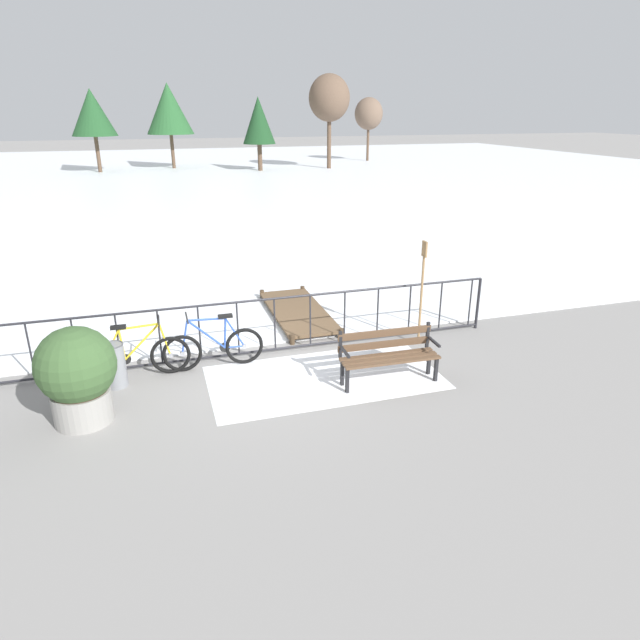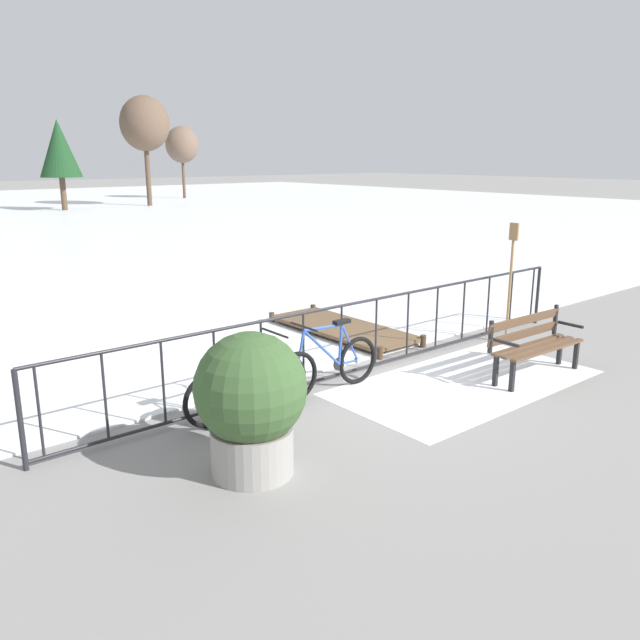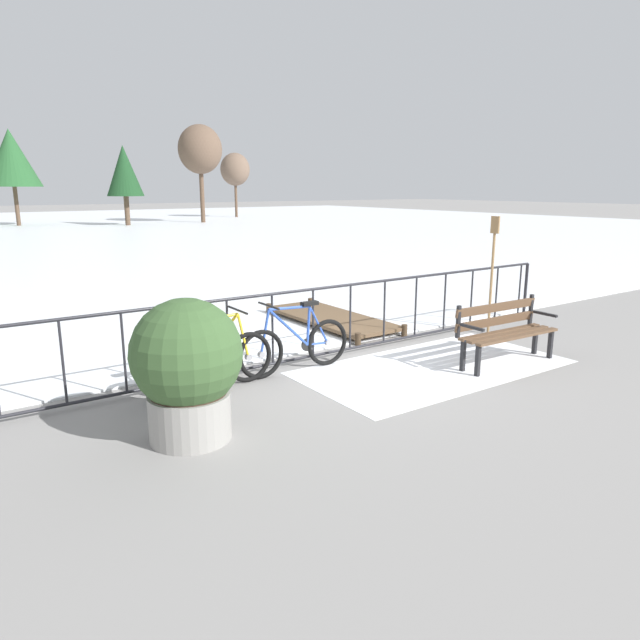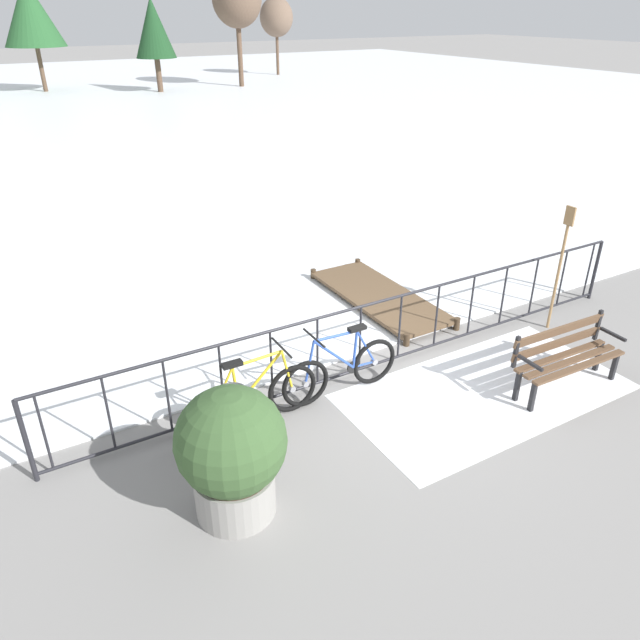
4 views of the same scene
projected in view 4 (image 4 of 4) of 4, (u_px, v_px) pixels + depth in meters
ground_plane at (378, 367)px, 8.44m from camera, size 160.00×160.00×0.00m
frozen_pond at (54, 106)px, 30.13m from camera, size 80.00×56.00×0.03m
snow_patch at (485, 391)px, 7.92m from camera, size 3.80×1.98×0.01m
railing_fence at (380, 333)px, 8.18m from camera, size 9.06×0.06×1.07m
bicycle_near_railing at (341, 370)px, 7.71m from camera, size 1.71×0.52×0.97m
bicycle_second at (253, 398)px, 7.15m from camera, size 1.71×0.52×0.97m
park_bench at (565, 353)px, 7.81m from camera, size 1.61×0.53×0.89m
planter_with_shrub at (232, 451)px, 5.72m from camera, size 1.09×1.09×1.42m
trash_bin at (234, 416)px, 6.83m from camera, size 0.35×0.35×0.73m
oar_upright at (561, 261)px, 8.97m from camera, size 0.04×0.16×1.98m
wooden_dock at (379, 296)px, 10.24m from camera, size 1.10×2.94×0.20m
tree_far_west at (153, 28)px, 33.50m from camera, size 2.28×2.28×4.98m
tree_west_mid at (30, 13)px, 33.26m from camera, size 3.35×3.35×5.93m
tree_centre at (276, 17)px, 41.93m from camera, size 2.33×2.33×5.08m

